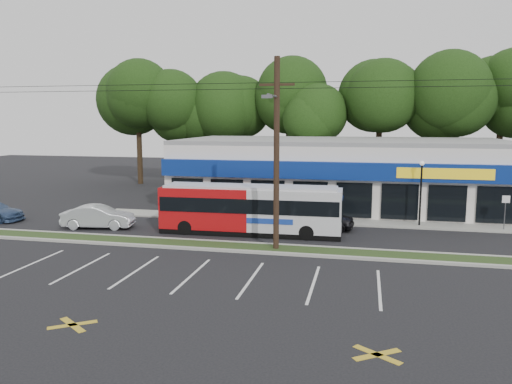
{
  "coord_description": "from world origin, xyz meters",
  "views": [
    {
      "loc": [
        7.49,
        -24.27,
        6.87
      ],
      "look_at": [
        1.04,
        5.0,
        2.49
      ],
      "focal_mm": 35.0,
      "sensor_mm": 36.0,
      "label": 1
    }
  ],
  "objects": [
    {
      "name": "car_dark",
      "position": [
        4.76,
        6.68,
        0.74
      ],
      "size": [
        4.45,
        2.01,
        1.48
      ],
      "primitive_type": "imported",
      "rotation": [
        0.0,
        0.0,
        1.51
      ],
      "color": "black",
      "rests_on": "ground"
    },
    {
      "name": "curb_north",
      "position": [
        0.0,
        1.85,
        0.07
      ],
      "size": [
        40.0,
        0.25,
        0.14
      ],
      "primitive_type": "cube",
      "color": "#9E9E93",
      "rests_on": "ground"
    },
    {
      "name": "grass_strip",
      "position": [
        0.0,
        1.0,
        0.06
      ],
      "size": [
        40.0,
        1.6,
        0.12
      ],
      "primitive_type": "cube",
      "color": "#203616",
      "rests_on": "ground"
    },
    {
      "name": "pedestrian_a",
      "position": [
        2.0,
        8.5,
        0.88
      ],
      "size": [
        0.74,
        0.6,
        1.75
      ],
      "primitive_type": "imported",
      "rotation": [
        0.0,
        0.0,
        3.46
      ],
      "color": "silver",
      "rests_on": "ground"
    },
    {
      "name": "strip_mall",
      "position": [
        5.5,
        15.91,
        2.65
      ],
      "size": [
        25.0,
        12.55,
        5.3
      ],
      "color": "silver",
      "rests_on": "ground"
    },
    {
      "name": "metrobus",
      "position": [
        0.81,
        4.5,
        1.55
      ],
      "size": [
        10.97,
        2.59,
        2.94
      ],
      "rotation": [
        0.0,
        0.0,
        0.03
      ],
      "color": "#B00D10",
      "rests_on": "ground"
    },
    {
      "name": "utility_pole",
      "position": [
        2.83,
        0.93,
        5.41
      ],
      "size": [
        50.0,
        2.77,
        10.0
      ],
      "color": "black",
      "rests_on": "ground"
    },
    {
      "name": "sidewalk",
      "position": [
        5.0,
        9.0,
        0.05
      ],
      "size": [
        32.0,
        2.2,
        0.1
      ],
      "primitive_type": "cube",
      "color": "#9E9E93",
      "rests_on": "ground"
    },
    {
      "name": "curb_south",
      "position": [
        0.0,
        0.15,
        0.07
      ],
      "size": [
        40.0,
        0.25,
        0.14
      ],
      "primitive_type": "cube",
      "color": "#9E9E93",
      "rests_on": "ground"
    },
    {
      "name": "car_silver",
      "position": [
        -9.0,
        3.93,
        0.73
      ],
      "size": [
        4.65,
        2.28,
        1.47
      ],
      "primitive_type": "imported",
      "rotation": [
        0.0,
        0.0,
        1.74
      ],
      "color": "#ADB1B5",
      "rests_on": "ground"
    },
    {
      "name": "ground",
      "position": [
        0.0,
        0.0,
        0.0
      ],
      "size": [
        120.0,
        120.0,
        0.0
      ],
      "primitive_type": "plane",
      "color": "black",
      "rests_on": "ground"
    },
    {
      "name": "sign_post",
      "position": [
        16.0,
        8.57,
        1.56
      ],
      "size": [
        0.45,
        0.1,
        2.23
      ],
      "color": "#59595E",
      "rests_on": "ground"
    },
    {
      "name": "pedestrian_b",
      "position": [
        3.08,
        7.41,
        0.88
      ],
      "size": [
        0.86,
        0.67,
        1.75
      ],
      "primitive_type": "imported",
      "rotation": [
        0.0,
        0.0,
        3.15
      ],
      "color": "silver",
      "rests_on": "ground"
    },
    {
      "name": "lamp_post",
      "position": [
        11.0,
        8.8,
        2.67
      ],
      "size": [
        0.3,
        0.3,
        4.25
      ],
      "color": "black",
      "rests_on": "ground"
    },
    {
      "name": "tree_line",
      "position": [
        4.0,
        26.0,
        8.42
      ],
      "size": [
        46.76,
        6.76,
        11.83
      ],
      "color": "black",
      "rests_on": "ground"
    }
  ]
}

